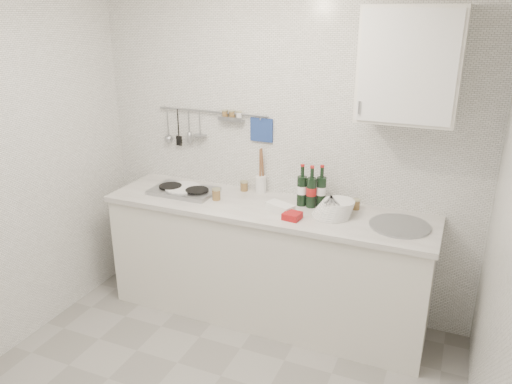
{
  "coord_description": "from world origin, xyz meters",
  "views": [
    {
      "loc": [
        1.26,
        -2.05,
        2.27
      ],
      "look_at": [
        0.0,
        0.9,
        1.09
      ],
      "focal_mm": 35.0,
      "sensor_mm": 36.0,
      "label": 1
    }
  ],
  "objects_px": {
    "wall_cabinet": "(411,65)",
    "utensil_crock": "(261,182)",
    "wine_bottles": "(312,186)",
    "plate_stack_hob": "(182,189)",
    "plate_stack_sink": "(335,209)"
  },
  "relations": [
    {
      "from": "utensil_crock",
      "to": "plate_stack_sink",
      "type": "bearing_deg",
      "value": -20.52
    },
    {
      "from": "plate_stack_hob",
      "to": "utensil_crock",
      "type": "height_order",
      "value": "utensil_crock"
    },
    {
      "from": "plate_stack_sink",
      "to": "utensil_crock",
      "type": "height_order",
      "value": "utensil_crock"
    },
    {
      "from": "wall_cabinet",
      "to": "plate_stack_sink",
      "type": "height_order",
      "value": "wall_cabinet"
    },
    {
      "from": "wall_cabinet",
      "to": "wine_bottles",
      "type": "distance_m",
      "value": 1.06
    },
    {
      "from": "wine_bottles",
      "to": "plate_stack_hob",
      "type": "bearing_deg",
      "value": -174.09
    },
    {
      "from": "wall_cabinet",
      "to": "plate_stack_hob",
      "type": "xyz_separation_m",
      "value": [
        -1.63,
        -0.1,
        -1.01
      ]
    },
    {
      "from": "wall_cabinet",
      "to": "utensil_crock",
      "type": "bearing_deg",
      "value": 172.89
    },
    {
      "from": "wall_cabinet",
      "to": "utensil_crock",
      "type": "distance_m",
      "value": 1.42
    },
    {
      "from": "wine_bottles",
      "to": "utensil_crock",
      "type": "height_order",
      "value": "utensil_crock"
    },
    {
      "from": "wall_cabinet",
      "to": "utensil_crock",
      "type": "xyz_separation_m",
      "value": [
        -1.05,
        0.13,
        -0.94
      ]
    },
    {
      "from": "plate_stack_hob",
      "to": "wine_bottles",
      "type": "xyz_separation_m",
      "value": [
        1.03,
        0.11,
        0.13
      ]
    },
    {
      "from": "plate_stack_hob",
      "to": "wall_cabinet",
      "type": "bearing_deg",
      "value": 3.67
    },
    {
      "from": "wall_cabinet",
      "to": "utensil_crock",
      "type": "relative_size",
      "value": 1.93
    },
    {
      "from": "wine_bottles",
      "to": "utensil_crock",
      "type": "bearing_deg",
      "value": 164.0
    }
  ]
}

